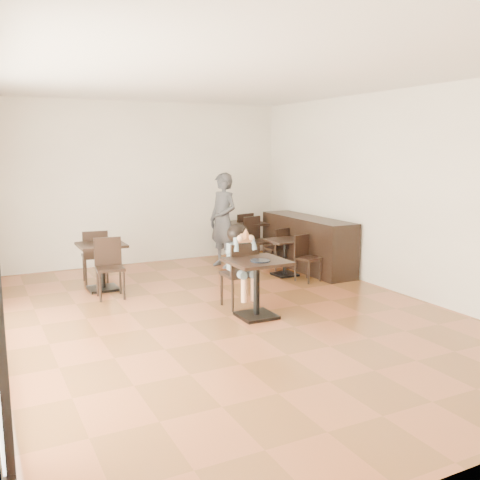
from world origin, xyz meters
TOP-DOWN VIEW (x-y plane):
  - floor at (0.00, 0.00)m, footprint 6.00×8.00m
  - ceiling at (0.00, 0.00)m, footprint 6.00×8.00m
  - wall_back at (0.00, 4.00)m, footprint 6.00×0.01m
  - wall_right at (3.00, 0.00)m, footprint 0.01×8.00m
  - child_table at (0.35, -0.20)m, footprint 0.76×0.76m
  - child_chair at (0.35, 0.35)m, footprint 0.43×0.43m
  - child at (0.35, 0.35)m, footprint 0.43×0.61m
  - plate at (0.35, -0.30)m, footprint 0.27×0.27m
  - pizza_slice at (0.35, 0.16)m, footprint 0.28×0.22m
  - adult_patron at (1.30, 2.91)m, footprint 0.60×0.76m
  - cafe_table_mid at (1.99, 1.73)m, footprint 0.77×0.77m
  - cafe_table_left at (-1.21, 2.21)m, footprint 0.79×0.79m
  - cafe_table_back at (1.92, 3.21)m, footprint 0.93×0.93m
  - chair_mid_a at (2.12, 2.28)m, footprint 0.44×0.44m
  - chair_mid_b at (2.12, 1.18)m, footprint 0.44×0.44m
  - chair_left_a at (-1.21, 2.76)m, footprint 0.45×0.45m
  - chair_left_b at (-1.21, 1.66)m, footprint 0.45×0.45m
  - chair_back_a at (1.95, 3.50)m, footprint 0.53×0.53m
  - chair_back_b at (1.95, 2.66)m, footprint 0.53×0.53m
  - service_counter at (2.65, 2.00)m, footprint 0.60×2.40m

SIDE VIEW (x-z plane):
  - floor at x=0.00m, z-range -0.01..0.01m
  - cafe_table_mid at x=1.99m, z-range 0.00..0.66m
  - cafe_table_left at x=-1.21m, z-range 0.00..0.77m
  - chair_mid_a at x=2.12m, z-range 0.00..0.80m
  - chair_mid_b at x=2.12m, z-range 0.00..0.80m
  - cafe_table_back at x=1.92m, z-range 0.00..0.80m
  - child_table at x=0.35m, z-range 0.00..0.80m
  - chair_left_a at x=-1.21m, z-range 0.00..0.92m
  - chair_left_b at x=-1.21m, z-range 0.00..0.92m
  - chair_back_a at x=1.95m, z-range 0.00..0.96m
  - chair_back_b at x=1.95m, z-range 0.00..0.96m
  - child_chair at x=0.35m, z-range 0.00..0.97m
  - service_counter at x=2.65m, z-range 0.00..1.00m
  - child at x=0.35m, z-range 0.00..1.22m
  - plate at x=0.35m, z-range 0.80..0.82m
  - adult_patron at x=1.30m, z-range 0.00..1.83m
  - pizza_slice at x=0.35m, z-range 1.02..1.09m
  - wall_back at x=0.00m, z-range 0.00..3.20m
  - wall_right at x=3.00m, z-range 0.00..3.20m
  - ceiling at x=0.00m, z-range 3.20..3.21m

